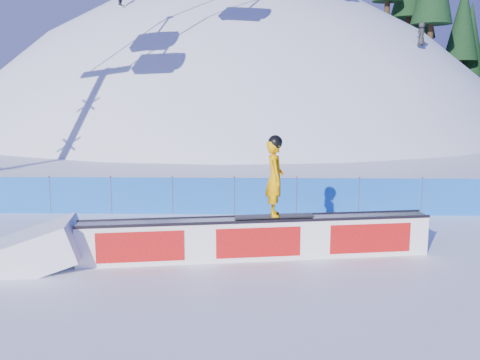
{
  "coord_description": "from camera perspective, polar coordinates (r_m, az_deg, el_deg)",
  "views": [
    {
      "loc": [
        1.57,
        -12.37,
        4.11
      ],
      "look_at": [
        1.25,
        1.56,
        1.65
      ],
      "focal_mm": 40.0,
      "sensor_mm": 36.0,
      "label": 1
    }
  ],
  "objects": [
    {
      "name": "ground",
      "position": [
        13.13,
        -5.68,
        -8.29
      ],
      "size": [
        160.0,
        160.0,
        0.0
      ],
      "primitive_type": "plane",
      "color": "silver",
      "rests_on": "ground"
    },
    {
      "name": "snow_hill",
      "position": [
        58.72,
        -0.33,
        -12.13
      ],
      "size": [
        64.0,
        64.0,
        64.0
      ],
      "color": "silver",
      "rests_on": "ground"
    },
    {
      "name": "safety_fence",
      "position": [
        17.3,
        -3.93,
        -1.72
      ],
      "size": [
        22.05,
        0.05,
        1.3
      ],
      "color": "blue",
      "rests_on": "ground"
    },
    {
      "name": "rail_box",
      "position": [
        12.92,
        1.79,
        -6.23
      ],
      "size": [
        8.44,
        1.85,
        1.01
      ],
      "rotation": [
        0.0,
        0.0,
        0.15
      ],
      "color": "white",
      "rests_on": "ground"
    },
    {
      "name": "snow_ramp",
      "position": [
        13.33,
        -21.53,
        -8.67
      ],
      "size": [
        2.66,
        1.89,
        1.53
      ],
      "primitive_type": null,
      "rotation": [
        0.0,
        -0.31,
        0.15
      ],
      "color": "silver",
      "rests_on": "ground"
    },
    {
      "name": "snowboarder",
      "position": [
        12.66,
        3.73,
        0.3
      ],
      "size": [
        1.91,
        0.7,
        1.97
      ],
      "rotation": [
        0.0,
        0.0,
        1.65
      ],
      "color": "black",
      "rests_on": "rail_box"
    }
  ]
}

